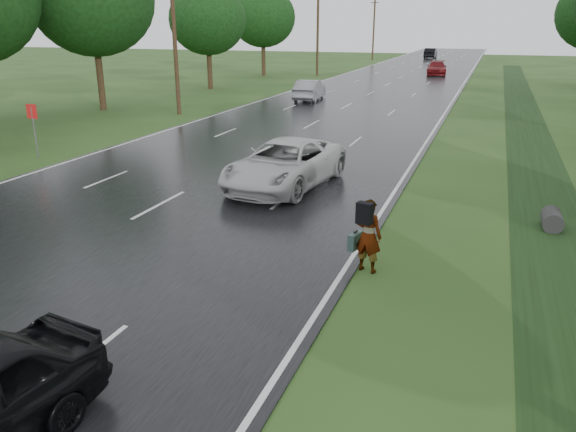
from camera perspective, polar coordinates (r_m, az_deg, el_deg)
The scene contains 17 objects.
road at distance 52.67m, azimuth 9.52°, elevation 12.74°, with size 14.00×180.00×0.04m, color black.
edge_stripe_east at distance 51.87m, azimuth 17.02°, elevation 12.13°, with size 0.12×180.00×0.01m, color silver.
edge_stripe_west at distance 54.30m, azimuth 2.32°, elevation 13.18°, with size 0.12×180.00×0.01m, color silver.
center_line at distance 52.67m, azimuth 9.52°, elevation 12.77°, with size 0.12×180.00×0.01m, color silver.
drainage_ditch at distance 25.86m, azimuth 23.77°, elevation 5.22°, with size 2.20×120.00×0.56m.
road_sign at distance 26.14m, azimuth -24.49°, elevation 8.87°, with size 0.50×0.06×2.30m.
utility_pole_mid at distance 36.67m, azimuth -11.51°, elevation 18.16°, with size 1.60×0.26×10.00m.
utility_pole_far at distance 64.31m, azimuth 3.04°, elevation 18.66°, with size 1.60×0.26×10.00m.
utility_pole_distant at distance 93.41m, azimuth 8.72°, elevation 18.55°, with size 1.60×0.26×10.00m.
tree_west_c at distance 39.98m, azimuth -19.29°, elevation 20.03°, with size 7.80×7.80×10.43m.
tree_west_d at distance 51.34m, azimuth -8.18°, elevation 19.15°, with size 6.60×6.60×8.80m.
tree_west_f at distance 64.31m, azimuth -2.56°, elevation 19.51°, with size 7.00×7.00×9.29m.
pedestrian at distance 12.92m, azimuth 8.06°, elevation -1.89°, with size 0.84×0.83×1.75m.
white_pickup at distance 19.59m, azimuth -0.32°, elevation 5.30°, with size 2.66×5.76×1.60m, color silver.
silver_sedan at distance 42.94m, azimuth 2.21°, elevation 12.67°, with size 1.59×4.55×1.50m, color gray.
far_car_red at distance 67.09m, azimuth 14.87°, elevation 14.32°, with size 2.09×5.14×1.49m, color maroon.
far_car_dark at distance 99.69m, azimuth 14.29°, elevation 15.72°, with size 1.75×5.03×1.66m, color black.
Camera 1 is at (9.57, -6.51, 5.45)m, focal length 35.00 mm.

